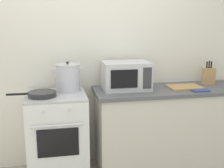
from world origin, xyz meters
TOP-DOWN VIEW (x-y plane):
  - back_wall at (0.30, 0.97)m, footprint 4.40×0.10m
  - lower_cabinet_right at (0.90, 0.62)m, footprint 1.64×0.56m
  - countertop_right at (0.90, 0.62)m, footprint 1.70×0.60m
  - stove at (-0.35, 0.60)m, footprint 0.60×0.64m
  - stock_pot at (-0.22, 0.71)m, footprint 0.34×0.26m
  - frying_pan at (-0.49, 0.53)m, footprint 0.48×0.28m
  - microwave at (0.40, 0.68)m, footprint 0.50×0.37m
  - cutting_board at (1.05, 0.60)m, footprint 0.36×0.26m
  - knife_block at (1.41, 0.74)m, footprint 0.13×0.10m
  - oven_mitt at (1.15, 0.44)m, footprint 0.18×0.14m

SIDE VIEW (x-z plane):
  - lower_cabinet_right at x=0.90m, z-range 0.00..0.88m
  - stove at x=-0.35m, z-range 0.00..0.92m
  - countertop_right at x=0.90m, z-range 0.88..0.92m
  - oven_mitt at x=1.15m, z-range 0.92..0.94m
  - cutting_board at x=1.05m, z-range 0.92..0.94m
  - frying_pan at x=-0.49m, z-range 0.92..0.97m
  - knife_block at x=1.41m, z-range 0.88..1.16m
  - stock_pot at x=-0.22m, z-range 0.91..1.22m
  - microwave at x=0.40m, z-range 0.92..1.22m
  - back_wall at x=0.30m, z-range 0.00..2.50m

